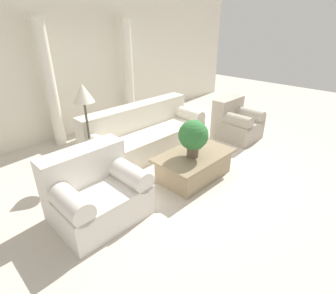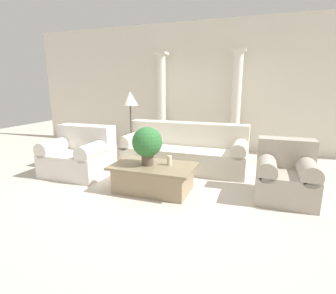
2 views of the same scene
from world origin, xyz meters
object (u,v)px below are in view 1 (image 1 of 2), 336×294
at_px(loveseat, 95,191).
at_px(armchair, 236,122).
at_px(coffee_table, 194,165).
at_px(potted_plant, 193,136).
at_px(floor_lamp, 84,100).
at_px(sofa_long, 145,133).

relative_size(loveseat, armchair, 1.30).
xyz_separation_m(loveseat, armchair, (3.57, 0.09, -0.01)).
bearing_deg(loveseat, coffee_table, -11.13).
distance_m(coffee_table, potted_plant, 0.57).
xyz_separation_m(coffee_table, floor_lamp, (-1.08, 1.36, 1.05)).
xyz_separation_m(loveseat, coffee_table, (1.64, -0.32, -0.15)).
bearing_deg(armchair, potted_plant, -167.84).
height_order(potted_plant, armchair, potted_plant).
relative_size(floor_lamp, armchair, 1.75).
xyz_separation_m(coffee_table, armchair, (1.94, 0.41, 0.15)).
bearing_deg(coffee_table, potted_plant, -162.77).
height_order(loveseat, coffee_table, loveseat).
bearing_deg(potted_plant, armchair, 12.16).
bearing_deg(armchair, floor_lamp, 162.47).
bearing_deg(sofa_long, coffee_table, -94.77).
relative_size(coffee_table, potted_plant, 2.16).
bearing_deg(armchair, sofa_long, 152.64).
bearing_deg(potted_plant, sofa_long, 81.77).
height_order(coffee_table, armchair, armchair).
xyz_separation_m(potted_plant, armchair, (2.02, 0.44, -0.41)).
xyz_separation_m(sofa_long, potted_plant, (-0.20, -1.38, 0.42)).
bearing_deg(potted_plant, coffee_table, 17.23).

